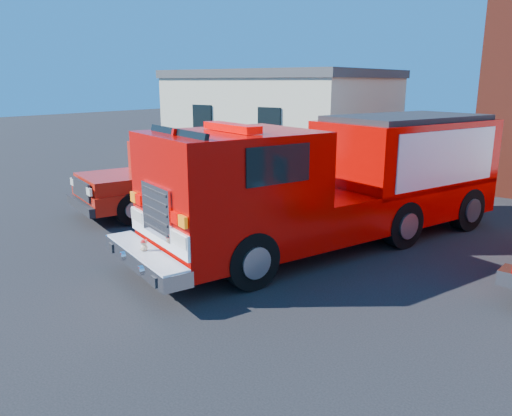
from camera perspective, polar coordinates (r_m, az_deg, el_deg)
The scene contains 4 objects.
ground at distance 11.39m, azimuth 3.67°, elevation -5.16°, with size 100.00×100.00×0.00m, color black.
side_building at distance 26.60m, azimuth 3.12°, elevation 10.83°, with size 10.20×8.20×4.35m.
fire_engine at distance 11.87m, azimuth 9.44°, elevation 3.20°, with size 5.58×10.03×2.98m.
pickup_truck at distance 15.40m, azimuth -8.46°, elevation 3.56°, with size 4.09×6.61×2.04m.
Camera 1 is at (5.91, -8.97, 3.78)m, focal length 35.00 mm.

